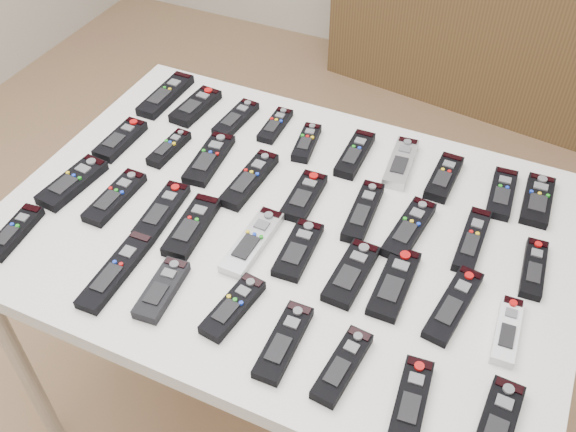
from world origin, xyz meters
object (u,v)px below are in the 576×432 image
at_px(remote_2, 236,119).
at_px(remote_26, 394,283).
at_px(remote_15, 363,212).
at_px(remote_19, 72,182).
at_px(remote_6, 401,163).
at_px(remote_36, 497,425).
at_px(remote_7, 444,177).
at_px(remote_31, 162,290).
at_px(sideboard, 515,23).
at_px(remote_32, 233,307).
at_px(remote_0, 166,95).
at_px(remote_22, 192,226).
at_px(remote_17, 472,240).
at_px(remote_5, 355,154).
at_px(remote_29, 14,232).
at_px(remote_23, 252,242).
at_px(remote_25, 351,273).
at_px(remote_16, 409,229).
at_px(remote_28, 507,330).
at_px(remote_9, 538,200).
at_px(remote_34, 342,366).
at_px(table, 288,241).
at_px(remote_4, 307,143).
at_px(remote_24, 298,250).
at_px(remote_33, 284,342).
at_px(remote_12, 209,159).
at_px(remote_13, 250,180).
at_px(remote_3, 275,125).
at_px(remote_11, 169,148).
at_px(remote_20, 115,197).
at_px(remote_8, 502,193).
at_px(remote_27, 453,305).
at_px(remote_21, 162,211).
at_px(remote_10, 120,140).
at_px(remote_35, 411,400).
at_px(remote_30, 116,271).
at_px(remote_14, 304,196).

height_order(remote_2, remote_26, same).
xyz_separation_m(remote_15, remote_19, (-0.65, -0.19, 0.00)).
height_order(remote_6, remote_36, same).
bearing_deg(remote_7, remote_31, -125.11).
bearing_deg(sideboard, remote_32, -88.61).
height_order(sideboard, remote_32, sideboard).
height_order(remote_0, remote_22, same).
bearing_deg(remote_36, remote_17, 111.29).
bearing_deg(remote_5, remote_31, -110.68).
bearing_deg(remote_29, remote_7, 29.48).
distance_m(remote_23, remote_25, 0.22).
height_order(remote_16, remote_23, remote_16).
relative_size(remote_26, remote_28, 1.19).
height_order(remote_9, remote_22, remote_22).
distance_m(remote_0, remote_34, 0.96).
relative_size(table, remote_32, 7.90).
relative_size(remote_6, remote_25, 1.04).
distance_m(remote_4, remote_24, 0.36).
xyz_separation_m(remote_7, remote_33, (-0.15, -0.57, -0.00)).
distance_m(remote_12, remote_19, 0.32).
xyz_separation_m(remote_22, remote_31, (0.04, -0.18, -0.00)).
xyz_separation_m(remote_4, remote_13, (-0.06, -0.19, 0.00)).
distance_m(remote_3, remote_11, 0.28).
distance_m(remote_7, remote_20, 0.76).
bearing_deg(sideboard, remote_6, -84.96).
bearing_deg(remote_33, remote_8, 62.62).
bearing_deg(remote_24, remote_5, 87.26).
bearing_deg(remote_31, remote_9, 37.33).
xyz_separation_m(remote_2, remote_12, (0.02, -0.17, 0.00)).
bearing_deg(remote_16, table, -156.12).
bearing_deg(remote_27, remote_21, -170.70).
distance_m(remote_12, remote_23, 0.30).
relative_size(remote_11, remote_12, 0.74).
xyz_separation_m(remote_10, remote_27, (0.89, -0.16, -0.00)).
distance_m(remote_0, remote_23, 0.61).
bearing_deg(remote_16, remote_20, -158.11).
distance_m(remote_15, remote_26, 0.21).
relative_size(sideboard, remote_19, 9.25).
bearing_deg(remote_0, remote_5, -2.02).
distance_m(remote_8, remote_35, 0.59).
bearing_deg(remote_25, remote_17, 46.29).
bearing_deg(remote_27, remote_32, -146.13).
bearing_deg(remote_27, remote_23, -170.03).
bearing_deg(remote_33, remote_30, 176.75).
xyz_separation_m(remote_6, remote_33, (-0.04, -0.58, -0.00)).
bearing_deg(table, remote_34, -50.72).
relative_size(remote_7, remote_20, 0.90).
distance_m(remote_11, remote_14, 0.38).
distance_m(table, remote_15, 0.18).
height_order(remote_8, remote_23, same).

